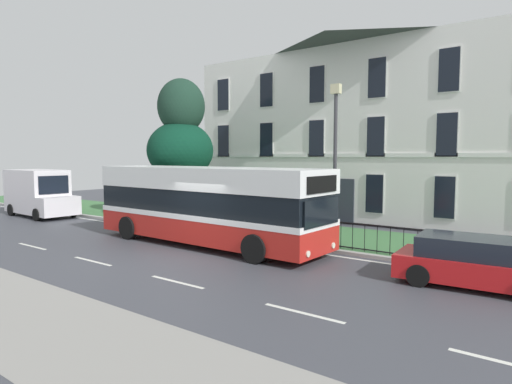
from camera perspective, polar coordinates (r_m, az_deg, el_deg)
name	(u,v)px	position (r m, az deg, el deg)	size (l,w,h in m)	color
ground_plane	(194,255)	(15.58, -8.12, -8.20)	(60.00, 56.00, 0.18)	#3F4149
georgian_townhouse	(383,123)	(27.43, 16.40, 8.68)	(19.68, 10.87, 10.61)	white
iron_verge_railing	(278,227)	(17.36, 2.98, -4.68)	(15.37, 0.04, 0.97)	black
evergreen_tree	(186,168)	(23.02, -9.18, 3.17)	(4.58, 4.58, 7.43)	#423328
single_decker_bus	(207,204)	(17.00, -6.52, -1.58)	(10.31, 2.94, 3.03)	red
white_panel_van	(39,193)	(28.06, -26.63, -0.07)	(5.24, 2.41, 2.68)	white
parked_hatchback_01	(472,262)	(13.01, 26.49, -8.27)	(4.00, 2.10, 1.31)	red
street_lamp_post	(335,152)	(16.69, 10.36, 5.17)	(0.36, 0.24, 6.02)	#333338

